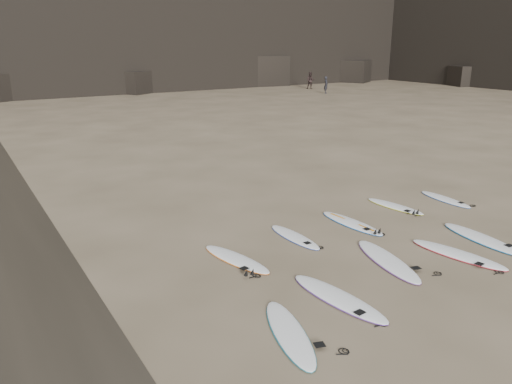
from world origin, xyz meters
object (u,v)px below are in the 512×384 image
Objects in this scene: surfboard_2 at (387,260)px; surfboard_6 at (295,237)px; surfboard_5 at (236,259)px; person_b at (310,81)px; surfboard_7 at (351,223)px; surfboard_9 at (445,199)px; surfboard_0 at (289,333)px; surfboard_8 at (395,206)px; surfboard_3 at (458,254)px; surfboard_1 at (338,297)px; person_a at (326,85)px; surfboard_4 at (482,238)px.

surfboard_2 reaches higher than surfboard_6.
person_b is (30.56, 36.43, 0.91)m from surfboard_5.
surfboard_9 is (4.50, 0.07, -0.01)m from surfboard_7.
surfboard_0 reaches higher than surfboard_5.
surfboard_0 is 1.31× the size of person_b.
surfboard_8 is (2.38, 0.45, -0.00)m from surfboard_7.
surfboard_2 is at bearing -145.90° from surfboard_8.
surfboard_1 is at bearing 171.72° from surfboard_3.
surfboard_3 is at bearing 23.97° from surfboard_0.
surfboard_6 is 4.57m from surfboard_8.
surfboard_2 is 1.10× the size of surfboard_7.
surfboard_0 is at bearing -145.00° from surfboard_7.
surfboard_3 is 41.83m from person_a.
surfboard_2 is (2.36, 0.82, 0.00)m from surfboard_1.
surfboard_7 is at bearing 93.69° from surfboard_3.
surfboard_1 is at bearing -88.21° from person_b.
surfboard_1 is 1.24× the size of surfboard_9.
surfboard_7 is at bearing -1.04° from surfboard_6.
surfboard_0 is 1.41× the size of person_a.
surfboard_0 is 10.46m from surfboard_9.
surfboard_5 is 1.36× the size of person_a.
surfboard_2 is at bearing -150.18° from surfboard_9.
surfboard_5 is 4.38m from surfboard_7.
surfboard_1 is 1.08× the size of surfboard_7.
person_a is at bearing 48.76° from surfboard_6.
surfboard_7 is (-0.79, 3.26, -0.00)m from surfboard_3.
surfboard_8 is 1.02× the size of surfboard_9.
surfboard_0 is 0.91× the size of surfboard_4.
surfboard_7 reaches higher than surfboard_5.
surfboard_2 reaches higher than surfboard_9.
surfboard_1 reaches higher than surfboard_6.
surfboard_2 is at bearing -115.32° from surfboard_7.
surfboard_2 is 2.00m from surfboard_3.
surfboard_8 is at bearing 55.59° from surfboard_2.
person_b reaches higher than surfboard_3.
surfboard_3 is 5.88m from surfboard_5.
surfboard_9 is at bearing -9.15° from surfboard_5.
surfboard_7 is at bearing 38.69° from surfboard_1.
surfboard_9 is at bearing 39.73° from surfboard_2.
surfboard_9 is at bearing 60.52° from surfboard_4.
person_a is at bearing 63.70° from surfboard_4.
surfboard_4 is 5.36m from surfboard_6.
person_a reaches higher than surfboard_1.
surfboard_3 is 1.55m from surfboard_4.
surfboard_5 is 0.95× the size of surfboard_7.
person_a is 5.12m from person_b.
surfboard_5 is at bearing 94.65° from surfboard_0.
surfboard_4 reaches higher than surfboard_5.
surfboard_8 is at bearing -4.90° from surfboard_5.
person_a is (29.70, 35.11, 0.84)m from surfboard_0.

